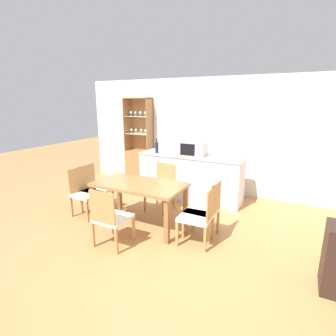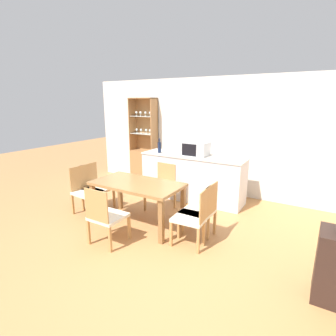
# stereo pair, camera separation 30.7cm
# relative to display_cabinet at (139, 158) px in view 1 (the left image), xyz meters

# --- Properties ---
(ground_plane) EXTENTS (18.00, 18.00, 0.00)m
(ground_plane) POSITION_rel_display_cabinet_xyz_m (1.94, -2.45, -0.61)
(ground_plane) COLOR #B27A47
(wall_back) EXTENTS (6.80, 0.06, 2.55)m
(wall_back) POSITION_rel_display_cabinet_xyz_m (1.94, 0.18, 0.66)
(wall_back) COLOR silver
(wall_back) RESTS_ON ground_plane
(kitchen_counter) EXTENTS (2.20, 0.62, 0.95)m
(kitchen_counter) POSITION_rel_display_cabinet_xyz_m (1.64, -0.55, -0.14)
(kitchen_counter) COLOR silver
(kitchen_counter) RESTS_ON ground_plane
(display_cabinet) EXTENTS (0.69, 0.32, 2.12)m
(display_cabinet) POSITION_rel_display_cabinet_xyz_m (0.00, 0.00, 0.00)
(display_cabinet) COLOR #A37042
(display_cabinet) RESTS_ON ground_plane
(dining_table) EXTENTS (1.49, 0.80, 0.73)m
(dining_table) POSITION_rel_display_cabinet_xyz_m (1.36, -2.08, 0.02)
(dining_table) COLOR olive
(dining_table) RESTS_ON ground_plane
(dining_chair_head_near) EXTENTS (0.46, 0.46, 0.87)m
(dining_chair_head_near) POSITION_rel_display_cabinet_xyz_m (1.36, -2.83, -0.18)
(dining_chair_head_near) COLOR beige
(dining_chair_head_near) RESTS_ON ground_plane
(dining_chair_head_far) EXTENTS (0.48, 0.48, 0.87)m
(dining_chair_head_far) POSITION_rel_display_cabinet_xyz_m (1.37, -1.33, -0.18)
(dining_chair_head_far) COLOR beige
(dining_chair_head_far) RESTS_ON ground_plane
(dining_chair_side_left_near) EXTENTS (0.49, 0.49, 0.87)m
(dining_chair_side_left_near) POSITION_rel_display_cabinet_xyz_m (0.27, -2.20, -0.18)
(dining_chair_side_left_near) COLOR beige
(dining_chair_side_left_near) RESTS_ON ground_plane
(dining_chair_side_right_far) EXTENTS (0.47, 0.47, 0.87)m
(dining_chair_side_right_far) POSITION_rel_display_cabinet_xyz_m (2.46, -1.96, -0.18)
(dining_chair_side_right_far) COLOR beige
(dining_chair_side_right_far) RESTS_ON ground_plane
(dining_chair_side_left_far) EXTENTS (0.46, 0.46, 0.87)m
(dining_chair_side_left_far) POSITION_rel_display_cabinet_xyz_m (0.27, -1.96, -0.18)
(dining_chair_side_left_far) COLOR beige
(dining_chair_side_left_far) RESTS_ON ground_plane
(dining_chair_side_right_near) EXTENTS (0.48, 0.48, 0.87)m
(dining_chair_side_right_near) POSITION_rel_display_cabinet_xyz_m (2.46, -2.20, -0.18)
(dining_chair_side_right_near) COLOR beige
(dining_chair_side_right_near) RESTS_ON ground_plane
(microwave) EXTENTS (0.49, 0.38, 0.28)m
(microwave) POSITION_rel_display_cabinet_xyz_m (1.70, -0.54, 0.48)
(microwave) COLOR #B7BABF
(microwave) RESTS_ON kitchen_counter
(wine_bottle) EXTENTS (0.07, 0.07, 0.31)m
(wine_bottle) POSITION_rel_display_cabinet_xyz_m (0.90, -0.68, 0.46)
(wine_bottle) COLOR #141E38
(wine_bottle) RESTS_ON kitchen_counter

